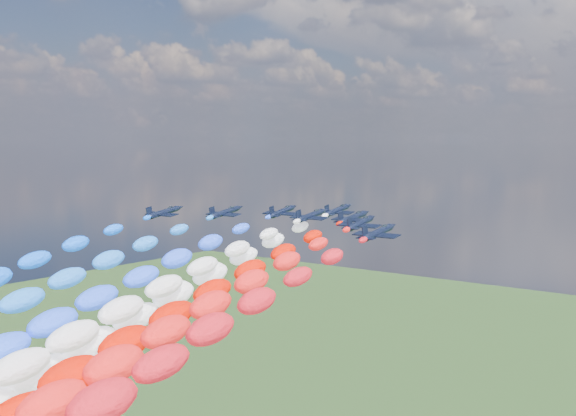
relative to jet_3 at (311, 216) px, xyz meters
The scene contains 13 objects.
jet_0 33.51m from the jet_3, 154.99° to the right, with size 8.67×11.62×2.56m, color black, non-canonical shape.
jet_1 20.32m from the jet_3, 163.61° to the right, with size 8.67×11.62×2.56m, color black, non-canonical shape.
jet_2 11.02m from the jet_3, 161.52° to the left, with size 8.67×11.62×2.56m, color black, non-canonical shape.
trail_2 65.51m from the jet_3, 99.51° to the right, with size 7.19×129.26×39.57m, color #2752FF, non-canonical shape.
jet_3 is the anchor object (origin of this frame).
trail_3 68.05m from the jet_3, 90.00° to the right, with size 7.19×129.26×39.57m, color white, non-canonical shape.
jet_4 13.86m from the jet_3, 99.59° to the left, with size 8.67×11.62×2.56m, color black, non-canonical shape.
trail_4 54.97m from the jet_3, 92.53° to the right, with size 7.19×129.26×39.57m, color white, non-canonical shape.
jet_5 9.65m from the jet_3, 11.27° to the left, with size 8.67×11.62×2.56m, color black, non-canonical shape.
trail_5 66.89m from the jet_3, 81.59° to the right, with size 7.19×129.26×39.57m, color red, non-canonical shape.
jet_6 17.30m from the jet_3, 19.97° to the right, with size 8.67×11.62×2.56m, color black, non-canonical shape.
trail_6 75.55m from the jet_3, 77.24° to the right, with size 7.19×129.26×39.57m, color red, non-canonical shape.
jet_7 31.43m from the jet_3, 32.04° to the right, with size 8.67×11.62×2.56m, color black, non-canonical shape.
Camera 1 is at (96.54, -121.67, 105.56)m, focal length 47.54 mm.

